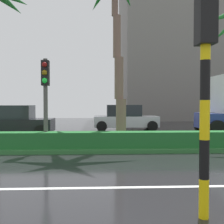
{
  "coord_description": "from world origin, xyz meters",
  "views": [
    {
      "loc": [
        5.09,
        -4.08,
        1.87
      ],
      "look_at": [
        5.83,
        12.24,
        1.32
      ],
      "focal_mm": 44.92,
      "sensor_mm": 36.0,
      "label": 1
    }
  ],
  "objects": [
    {
      "name": "traffic_signal_median_right",
      "position": [
        3.02,
        6.79,
        2.5
      ],
      "size": [
        0.28,
        0.43,
        3.4
      ],
      "color": "#4C4C47",
      "rests_on": "median_strip"
    },
    {
      "name": "building_far_right",
      "position": [
        18.68,
        29.41,
        8.55
      ],
      "size": [
        21.67,
        12.22,
        17.11
      ],
      "color": "slate",
      "rests_on": "ground_plane"
    },
    {
      "name": "car_in_traffic_third",
      "position": [
        0.27,
        11.85,
        0.83
      ],
      "size": [
        4.3,
        2.02,
        1.72
      ],
      "color": "black",
      "rests_on": "ground_plane"
    },
    {
      "name": "car_in_traffic_fourth",
      "position": [
        6.84,
        14.84,
        0.83
      ],
      "size": [
        4.3,
        2.02,
        1.72
      ],
      "color": "silver",
      "rests_on": "ground_plane"
    },
    {
      "name": "traffic_signal_foreground",
      "position": [
        6.77,
        0.34,
        2.63
      ],
      "size": [
        0.28,
        0.43,
        3.82
      ],
      "rotation": [
        0.0,
        0.0,
        3.14
      ],
      "color": "yellow",
      "rests_on": "ground_plane"
    }
  ]
}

